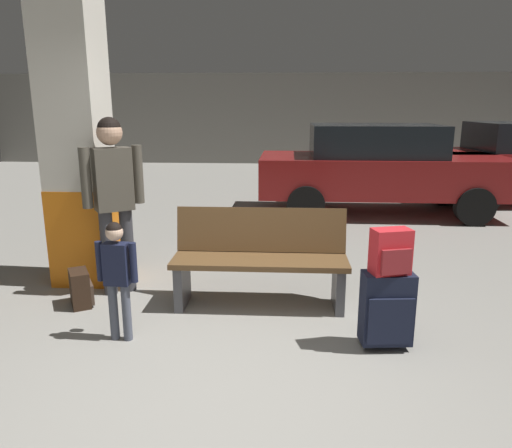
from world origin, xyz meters
name	(u,v)px	position (x,y,z in m)	size (l,w,h in m)	color
ground_plane	(256,239)	(0.00, 4.00, -0.05)	(18.00, 18.00, 0.10)	gray
garage_back_wall	(273,119)	(0.00, 12.86, 1.40)	(18.00, 0.12, 2.80)	slate
structural_pillar	(78,145)	(-1.70, 2.16, 1.43)	(0.57, 0.57, 2.88)	orange
bench	(260,259)	(0.17, 1.61, 0.44)	(1.60, 0.53, 0.89)	brown
suitcase	(387,309)	(1.17, 0.82, 0.32)	(0.40, 0.26, 0.60)	#191E33
backpack_bright	(391,252)	(1.18, 0.82, 0.77)	(0.31, 0.25, 0.34)	red
child	(117,269)	(-0.90, 0.84, 0.59)	(0.33, 0.20, 0.97)	#4C5160
adult	(113,187)	(-1.24, 1.82, 1.06)	(0.51, 0.37, 1.72)	#38383D
backpack_dark_floor	(81,289)	(-1.49, 1.46, 0.17)	(0.29, 0.32, 0.34)	black
parked_car_near	(379,167)	(2.00, 5.64, 0.81)	(4.11, 1.83, 1.51)	maroon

